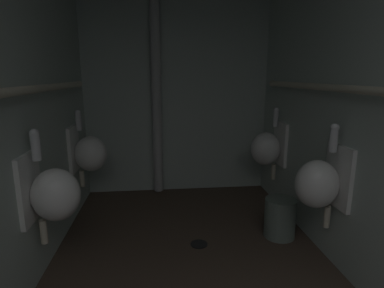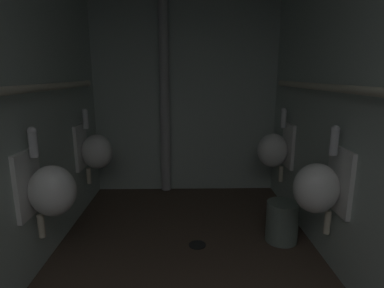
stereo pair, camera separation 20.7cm
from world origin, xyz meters
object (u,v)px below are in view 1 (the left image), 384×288
Objects in this scene: urinal_left_far at (88,153)px; urinal_right_mid at (320,182)px; urinal_left_mid at (52,193)px; waste_bin at (280,218)px; urinal_right_far at (268,148)px; standpipe_back_wall at (156,89)px; floor_drain at (199,244)px.

urinal_right_mid is at bearing -30.20° from urinal_left_far.
urinal_left_far is 2.06m from urinal_right_mid.
urinal_right_mid is (1.78, 0.01, 0.00)m from urinal_left_mid.
urinal_right_mid is at bearing -76.62° from waste_bin.
urinal_left_far is 1.00× the size of urinal_right_far.
standpipe_back_wall reaches higher than waste_bin.
urinal_left_mid is 1.00× the size of urinal_right_mid.
urinal_right_mid is (1.78, -1.04, 0.00)m from urinal_left_far.
urinal_left_mid is 1.22m from floor_drain.
urinal_right_far is 0.80m from waste_bin.
urinal_left_far is at bearing -179.44° from urinal_right_far.
urinal_right_far is at bearing 90.00° from urinal_right_mid.
urinal_right_far is 0.32× the size of standpipe_back_wall.
standpipe_back_wall is at bearing 66.97° from urinal_left_mid.
urinal_left_far is 1.00× the size of urinal_right_mid.
urinal_right_far is at bearing 30.83° from urinal_left_mid.
urinal_left_far is (0.00, 1.05, 0.00)m from urinal_left_mid.
standpipe_back_wall is 16.90× the size of floor_drain.
urinal_left_mid is 1.78m from urinal_right_mid.
urinal_right_mid is 1.06m from urinal_right_far.
urinal_left_mid is 1.79m from standpipe_back_wall.
urinal_right_far is 5.39× the size of floor_drain.
urinal_left_far reaches higher than waste_bin.
urinal_right_far is 1.24m from floor_drain.
standpipe_back_wall is at bearing 105.10° from floor_drain.
urinal_left_far and urinal_right_mid have the same top height.
urinal_right_mid is 0.32× the size of standpipe_back_wall.
floor_drain is 0.72m from waste_bin.
floor_drain is at bearing 156.60° from urinal_right_mid.
urinal_right_mid is 0.62m from waste_bin.
urinal_left_far is 5.39× the size of floor_drain.
urinal_left_far is at bearing 149.80° from urinal_right_mid.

